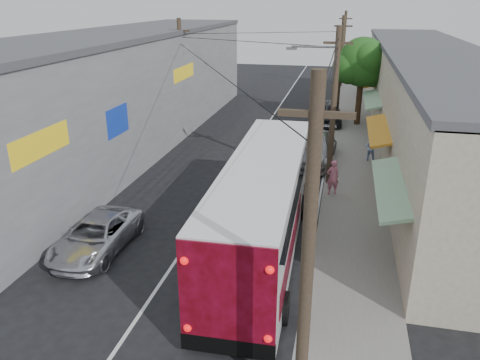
% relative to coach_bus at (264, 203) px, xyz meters
% --- Properties ---
extents(ground, '(120.00, 120.00, 0.00)m').
position_rel_coach_bus_xyz_m(ground, '(-3.00, -5.66, -1.87)').
color(ground, black).
rests_on(ground, ground).
extents(sidewalk, '(3.00, 80.00, 0.12)m').
position_rel_coach_bus_xyz_m(sidewalk, '(3.50, 14.34, -1.81)').
color(sidewalk, slate).
rests_on(sidewalk, ground).
extents(building_right, '(7.09, 40.00, 6.25)m').
position_rel_coach_bus_xyz_m(building_right, '(7.99, 16.34, 1.28)').
color(building_right, beige).
rests_on(building_right, ground).
extents(building_left, '(7.20, 36.00, 7.25)m').
position_rel_coach_bus_xyz_m(building_left, '(-11.50, 12.34, 1.78)').
color(building_left, gray).
rests_on(building_left, ground).
extents(utility_poles, '(11.80, 45.28, 8.00)m').
position_rel_coach_bus_xyz_m(utility_poles, '(0.13, 14.67, 2.25)').
color(utility_poles, '#473828').
rests_on(utility_poles, ground).
extents(street_tree, '(4.40, 4.00, 6.60)m').
position_rel_coach_bus_xyz_m(street_tree, '(3.87, 20.36, 2.80)').
color(street_tree, '#3F2B19').
rests_on(street_tree, ground).
extents(coach_bus, '(3.13, 12.63, 3.62)m').
position_rel_coach_bus_xyz_m(coach_bus, '(0.00, 0.00, 0.00)').
color(coach_bus, white).
rests_on(coach_bus, ground).
extents(jeepney, '(2.19, 4.71, 1.31)m').
position_rel_coach_bus_xyz_m(jeepney, '(-6.20, -1.68, -1.22)').
color(jeepney, silver).
rests_on(jeepney, ground).
extents(parked_suv, '(2.87, 5.98, 1.68)m').
position_rel_coach_bus_xyz_m(parked_suv, '(1.12, 10.89, -1.03)').
color(parked_suv, '#9E9EA6').
rests_on(parked_suv, ground).
extents(parked_car_mid, '(2.25, 4.94, 1.64)m').
position_rel_coach_bus_xyz_m(parked_car_mid, '(1.60, 20.34, -1.05)').
color(parked_car_mid, '#252429').
rests_on(parked_car_mid, ground).
extents(parked_car_far, '(1.45, 3.99, 1.31)m').
position_rel_coach_bus_xyz_m(parked_car_far, '(1.60, 22.36, -1.22)').
color(parked_car_far, black).
rests_on(parked_car_far, ground).
extents(pedestrian_near, '(0.75, 0.63, 1.75)m').
position_rel_coach_bus_xyz_m(pedestrian_near, '(2.44, 5.79, -0.88)').
color(pedestrian_near, '#D3708D').
rests_on(pedestrian_near, sidewalk).
extents(pedestrian_far, '(0.91, 0.81, 1.58)m').
position_rel_coach_bus_xyz_m(pedestrian_far, '(4.47, 11.55, -0.97)').
color(pedestrian_far, '#899BC7').
rests_on(pedestrian_far, sidewalk).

